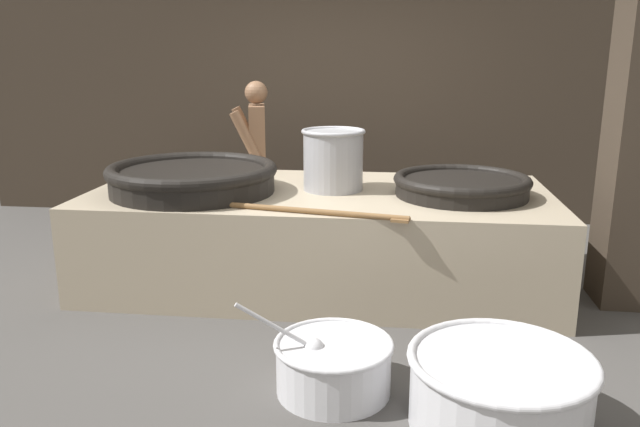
# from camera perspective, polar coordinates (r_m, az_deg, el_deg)

# --- Properties ---
(ground_plane) EXTENTS (60.00, 60.00, 0.00)m
(ground_plane) POSITION_cam_1_polar(r_m,az_deg,el_deg) (5.30, -0.00, -6.12)
(ground_plane) COLOR #474442
(back_wall) EXTENTS (8.63, 0.24, 4.37)m
(back_wall) POSITION_cam_1_polar(r_m,az_deg,el_deg) (7.21, 2.30, 17.00)
(back_wall) COLOR #382D23
(back_wall) RESTS_ON ground_plane
(hearth_platform) EXTENTS (3.70, 1.74, 0.78)m
(hearth_platform) POSITION_cam_1_polar(r_m,az_deg,el_deg) (5.18, -0.00, -2.09)
(hearth_platform) COLOR tan
(hearth_platform) RESTS_ON ground_plane
(giant_wok_near) EXTENTS (1.35, 1.35, 0.23)m
(giant_wok_near) POSITION_cam_1_polar(r_m,az_deg,el_deg) (5.09, -11.57, 3.30)
(giant_wok_near) COLOR black
(giant_wok_near) RESTS_ON hearth_platform
(giant_wok_far) EXTENTS (1.06, 1.06, 0.17)m
(giant_wok_far) POSITION_cam_1_polar(r_m,az_deg,el_deg) (4.99, 12.82, 2.59)
(giant_wok_far) COLOR black
(giant_wok_far) RESTS_ON hearth_platform
(stock_pot) EXTENTS (0.52, 0.52, 0.49)m
(stock_pot) POSITION_cam_1_polar(r_m,az_deg,el_deg) (5.06, 1.22, 5.04)
(stock_pot) COLOR #9E9EA3
(stock_pot) RESTS_ON hearth_platform
(stirring_paddle) EXTENTS (1.40, 0.33, 0.04)m
(stirring_paddle) POSITION_cam_1_polar(r_m,az_deg,el_deg) (4.31, -0.24, 0.15)
(stirring_paddle) COLOR brown
(stirring_paddle) RESTS_ON hearth_platform
(cook) EXTENTS (0.44, 0.63, 1.60)m
(cook) POSITION_cam_1_polar(r_m,az_deg,el_deg) (6.29, -5.79, 5.26)
(cook) COLOR brown
(cook) RESTS_ON ground_plane
(prep_bowl_vegetables) EXTENTS (0.86, 0.68, 0.58)m
(prep_bowl_vegetables) POSITION_cam_1_polar(r_m,az_deg,el_deg) (3.60, 1.22, -13.56)
(prep_bowl_vegetables) COLOR silver
(prep_bowl_vegetables) RESTS_ON ground_plane
(prep_bowl_meat) EXTENTS (0.94, 0.94, 0.40)m
(prep_bowl_meat) POSITION_cam_1_polar(r_m,az_deg,el_deg) (3.39, 16.10, -15.09)
(prep_bowl_meat) COLOR silver
(prep_bowl_meat) RESTS_ON ground_plane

